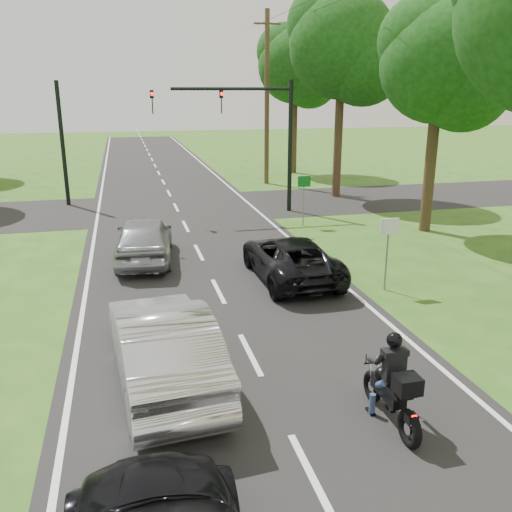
# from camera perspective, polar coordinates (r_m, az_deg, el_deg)

# --- Properties ---
(ground) EXTENTS (140.00, 140.00, 0.00)m
(ground) POSITION_cam_1_polar(r_m,az_deg,el_deg) (12.01, -0.62, -10.34)
(ground) COLOR #295818
(ground) RESTS_ON ground
(road) EXTENTS (8.00, 100.00, 0.01)m
(road) POSITION_cam_1_polar(r_m,az_deg,el_deg) (21.26, -6.79, 1.86)
(road) COLOR black
(road) RESTS_ON ground
(cross_road) EXTENTS (60.00, 7.00, 0.01)m
(cross_road) POSITION_cam_1_polar(r_m,az_deg,el_deg) (27.07, -8.41, 5.07)
(cross_road) COLOR black
(cross_road) RESTS_ON ground
(motorcycle_rider) EXTENTS (0.56, 1.98, 1.71)m
(motorcycle_rider) POSITION_cam_1_polar(r_m,az_deg,el_deg) (9.74, 14.24, -13.42)
(motorcycle_rider) COLOR black
(motorcycle_rider) RESTS_ON ground
(dark_suv) EXTENTS (2.24, 4.72, 1.30)m
(dark_suv) POSITION_cam_1_polar(r_m,az_deg,el_deg) (16.46, 3.64, -0.19)
(dark_suv) COLOR black
(dark_suv) RESTS_ON road
(silver_sedan) EXTENTS (2.14, 5.07, 1.63)m
(silver_sedan) POSITION_cam_1_polar(r_m,az_deg,el_deg) (10.73, -9.79, -9.19)
(silver_sedan) COLOR silver
(silver_sedan) RESTS_ON road
(silver_suv) EXTENTS (2.26, 4.66, 1.53)m
(silver_suv) POSITION_cam_1_polar(r_m,az_deg,el_deg) (18.52, -11.69, 1.82)
(silver_suv) COLOR #999CA0
(silver_suv) RESTS_ON road
(traffic_signal) EXTENTS (6.38, 0.44, 6.00)m
(traffic_signal) POSITION_cam_1_polar(r_m,az_deg,el_deg) (25.10, -0.53, 13.85)
(traffic_signal) COLOR black
(traffic_signal) RESTS_ON ground
(signal_pole_far) EXTENTS (0.20, 0.20, 6.00)m
(signal_pole_far) POSITION_cam_1_polar(r_m,az_deg,el_deg) (28.64, -19.69, 10.99)
(signal_pole_far) COLOR black
(signal_pole_far) RESTS_ON ground
(utility_pole_far) EXTENTS (1.60, 0.28, 10.00)m
(utility_pole_far) POSITION_cam_1_polar(r_m,az_deg,el_deg) (33.52, 1.15, 16.26)
(utility_pole_far) COLOR brown
(utility_pole_far) RESTS_ON ground
(sign_white) EXTENTS (0.55, 0.07, 2.12)m
(sign_white) POSITION_cam_1_polar(r_m,az_deg,el_deg) (15.65, 13.78, 2.00)
(sign_white) COLOR slate
(sign_white) RESTS_ON ground
(sign_green) EXTENTS (0.55, 0.07, 2.12)m
(sign_green) POSITION_cam_1_polar(r_m,az_deg,el_deg) (22.93, 5.07, 7.09)
(sign_green) COLOR slate
(sign_green) RESTS_ON ground
(tree_row_c) EXTENTS (4.80, 4.65, 8.76)m
(tree_row_c) POSITION_cam_1_polar(r_m,az_deg,el_deg) (22.74, 19.56, 17.89)
(tree_row_c) COLOR #332316
(tree_row_c) RESTS_ON ground
(tree_row_d) EXTENTS (5.76, 5.58, 10.45)m
(tree_row_d) POSITION_cam_1_polar(r_m,az_deg,el_deg) (29.56, 9.81, 20.49)
(tree_row_d) COLOR #332316
(tree_row_d) RESTS_ON ground
(tree_row_e) EXTENTS (5.28, 5.12, 9.61)m
(tree_row_e) POSITION_cam_1_polar(r_m,az_deg,el_deg) (38.10, 4.66, 18.93)
(tree_row_e) COLOR #332316
(tree_row_e) RESTS_ON ground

